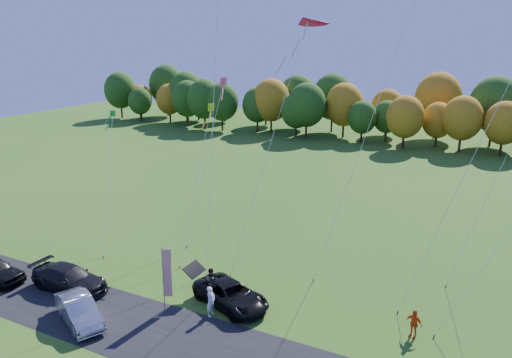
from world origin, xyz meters
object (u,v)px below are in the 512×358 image
at_px(black_suv, 231,295).
at_px(silver_sedan, 79,310).
at_px(feather_flag, 166,272).
at_px(person_east, 414,323).

relative_size(black_suv, silver_sedan, 1.15).
height_order(silver_sedan, feather_flag, feather_flag).
xyz_separation_m(silver_sedan, feather_flag, (3.88, 3.61, 1.83)).
bearing_deg(silver_sedan, black_suv, -23.81).
distance_m(black_suv, person_east, 11.20).
bearing_deg(feather_flag, black_suv, 35.22).
bearing_deg(black_suv, feather_flag, 145.48).
relative_size(black_suv, person_east, 3.22).
bearing_deg(feather_flag, silver_sedan, -137.08).
height_order(person_east, feather_flag, feather_flag).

